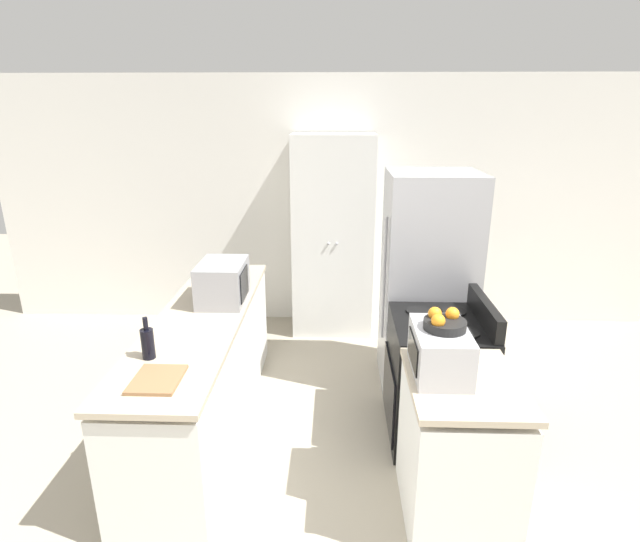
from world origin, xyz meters
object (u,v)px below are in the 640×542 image
at_px(refrigerator, 427,283).
at_px(toaster_oven, 440,351).
at_px(pantry_cabinet, 333,237).
at_px(microwave, 223,282).
at_px(stove, 436,378).
at_px(wine_bottle, 148,343).
at_px(fruit_bowl, 444,322).

height_order(refrigerator, toaster_oven, refrigerator).
height_order(pantry_cabinet, microwave, pantry_cabinet).
relative_size(stove, wine_bottle, 4.08).
relative_size(wine_bottle, toaster_oven, 0.58).
xyz_separation_m(wine_bottle, toaster_oven, (1.66, -0.11, 0.03)).
distance_m(microwave, toaster_oven, 1.74).
xyz_separation_m(pantry_cabinet, fruit_bowl, (0.62, -2.46, 0.17)).
bearing_deg(wine_bottle, refrigerator, 35.73).
bearing_deg(stove, fruit_bowl, -101.59).
xyz_separation_m(refrigerator, fruit_bowl, (-0.17, -1.42, 0.28)).
bearing_deg(microwave, stove, -12.05).
bearing_deg(toaster_oven, wine_bottle, 176.10).
relative_size(pantry_cabinet, microwave, 4.44).
height_order(microwave, toaster_oven, microwave).
bearing_deg(microwave, pantry_cabinet, 61.14).
relative_size(stove, microwave, 2.28).
distance_m(pantry_cabinet, refrigerator, 1.31).
height_order(microwave, wine_bottle, microwave).
distance_m(refrigerator, wine_bottle, 2.27).
xyz_separation_m(pantry_cabinet, refrigerator, (0.79, -1.04, -0.11)).
height_order(refrigerator, fruit_bowl, refrigerator).
height_order(wine_bottle, toaster_oven, toaster_oven).
height_order(refrigerator, wine_bottle, refrigerator).
relative_size(microwave, toaster_oven, 1.03).
distance_m(toaster_oven, fruit_bowl, 0.17).
bearing_deg(fruit_bowl, microwave, 144.97).
bearing_deg(stove, toaster_oven, -102.28).
relative_size(pantry_cabinet, fruit_bowl, 8.90).
bearing_deg(wine_bottle, stove, 17.49).
height_order(stove, wine_bottle, wine_bottle).
distance_m(stove, toaster_oven, 0.90).
bearing_deg(microwave, fruit_bowl, -35.03).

